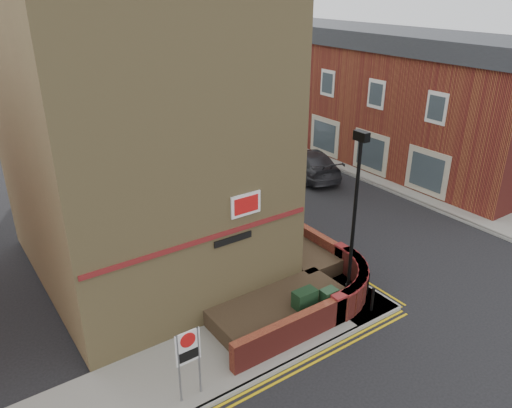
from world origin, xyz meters
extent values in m
plane|color=black|center=(0.00, 0.00, 0.00)|extent=(120.00, 120.00, 0.00)
cube|color=gray|center=(-3.50, 1.50, 0.06)|extent=(13.00, 3.00, 0.12)
cube|color=gray|center=(2.00, 16.00, 0.06)|extent=(2.00, 32.00, 0.12)
cube|color=gray|center=(13.00, 13.00, 0.06)|extent=(4.00, 40.00, 0.12)
cube|color=gray|center=(-3.50, 0.00, 0.06)|extent=(13.00, 0.15, 0.12)
cube|color=gray|center=(3.00, 16.00, 0.06)|extent=(0.15, 32.00, 0.12)
cube|color=gray|center=(11.00, 13.00, 0.06)|extent=(0.15, 40.00, 0.12)
cube|color=gold|center=(-3.50, -0.25, 0.01)|extent=(13.00, 0.28, 0.01)
cube|color=gold|center=(3.25, 16.00, 0.01)|extent=(0.28, 32.00, 0.01)
cube|color=#9C8453|center=(-3.00, 8.00, 5.62)|extent=(8.00, 10.00, 11.00)
cube|color=maroon|center=(-3.00, 2.97, 3.32)|extent=(7.80, 0.06, 0.15)
cube|color=white|center=(-1.50, 2.96, 4.12)|extent=(1.10, 0.05, 0.75)
cube|color=black|center=(-2.00, 2.96, 3.02)|extent=(1.40, 0.04, 0.22)
cylinder|color=black|center=(1.60, 1.20, 3.12)|extent=(0.12, 0.12, 6.00)
cylinder|color=black|center=(1.60, 1.20, 0.52)|extent=(0.20, 0.20, 0.80)
cube|color=black|center=(1.60, 1.20, 6.27)|extent=(0.25, 0.50, 0.30)
cube|color=black|center=(-0.30, 1.30, 0.72)|extent=(0.80, 0.45, 1.20)
cube|color=black|center=(0.50, 1.00, 0.67)|extent=(0.55, 0.40, 1.10)
cylinder|color=black|center=(2.00, 0.40, 0.57)|extent=(0.11, 0.11, 0.90)
cylinder|color=black|center=(2.60, 1.20, 0.57)|extent=(0.11, 0.11, 0.90)
cylinder|color=slate|center=(-5.30, 0.50, 1.22)|extent=(0.06, 0.06, 2.20)
cylinder|color=slate|center=(-4.70, 0.50, 1.22)|extent=(0.06, 0.06, 2.20)
cube|color=white|center=(-5.00, 0.50, 1.82)|extent=(0.72, 0.04, 1.00)
cylinder|color=red|center=(-5.00, 0.47, 2.07)|extent=(0.44, 0.02, 0.44)
cube|color=maroon|center=(14.50, 17.00, 3.50)|extent=(5.00, 30.00, 7.00)
cube|color=#23272A|center=(14.50, 17.00, 7.50)|extent=(5.40, 30.40, 1.00)
cube|color=#BCB79B|center=(14.50, 38.00, 3.50)|extent=(5.00, 12.00, 7.00)
cube|color=#23272A|center=(14.50, 38.00, 7.50)|extent=(5.40, 12.40, 1.00)
cylinder|color=#382B1E|center=(2.00, 14.00, 2.40)|extent=(0.24, 0.24, 4.55)
sphere|color=#174719|center=(2.00, 14.00, 5.00)|extent=(3.64, 3.64, 3.64)
sphere|color=#174719|center=(2.40, 13.70, 4.15)|extent=(2.60, 2.60, 2.60)
sphere|color=#174719|center=(1.70, 14.40, 4.54)|extent=(2.86, 2.86, 2.86)
cylinder|color=#382B1E|center=(2.00, 22.00, 2.64)|extent=(0.24, 0.24, 5.04)
sphere|color=#174719|center=(2.00, 22.00, 5.52)|extent=(4.03, 4.03, 4.03)
sphere|color=#174719|center=(2.40, 21.70, 4.58)|extent=(2.88, 2.88, 2.88)
sphere|color=#174719|center=(1.70, 22.40, 5.02)|extent=(3.17, 3.17, 3.17)
cylinder|color=#382B1E|center=(2.00, 30.00, 2.50)|extent=(0.24, 0.24, 4.76)
sphere|color=#174719|center=(2.00, 30.00, 5.22)|extent=(3.81, 3.81, 3.81)
sphere|color=#174719|center=(2.40, 29.70, 4.34)|extent=(2.72, 2.72, 2.72)
sphere|color=#174719|center=(1.70, 30.40, 4.74)|extent=(2.99, 2.99, 2.99)
cylinder|color=black|center=(2.40, 25.00, 1.72)|extent=(0.10, 0.10, 3.20)
imported|color=black|center=(2.40, 25.00, 3.82)|extent=(0.20, 0.16, 1.00)
imported|color=#ABAFB3|center=(3.60, 14.55, 0.70)|extent=(1.55, 4.29, 1.41)
imported|color=maroon|center=(4.43, 16.00, 0.73)|extent=(3.94, 5.73, 1.45)
imported|color=#2A2A2F|center=(9.00, 11.98, 0.78)|extent=(3.62, 5.76, 1.56)
imported|color=#B2B5BB|center=(9.46, 17.77, 0.68)|extent=(2.24, 4.18, 1.35)
camera|label=1|loc=(-9.46, -9.05, 10.63)|focal=35.00mm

